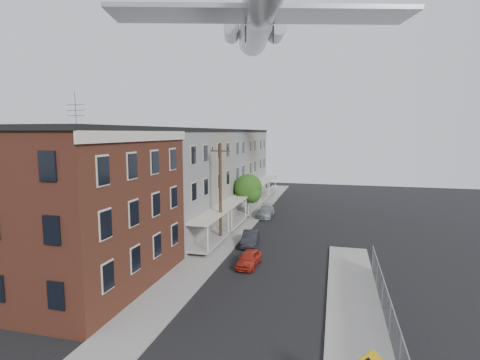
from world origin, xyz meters
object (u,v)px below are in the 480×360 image
object	(u,v)px
street_tree	(249,189)
car_near	(249,259)
car_mid	(250,238)
utility_pole	(220,192)
car_far	(265,212)
airplane	(260,9)

from	to	relation	value
street_tree	car_near	distance (m)	15.69
car_mid	utility_pole	bearing A→B (deg)	173.45
utility_pole	street_tree	bearing A→B (deg)	88.11
street_tree	utility_pole	bearing A→B (deg)	-91.89
street_tree	car_far	bearing A→B (deg)	40.06
car_mid	car_far	distance (m)	11.38
car_near	street_tree	bearing A→B (deg)	106.07
utility_pole	car_mid	distance (m)	4.89
car_mid	airplane	xyz separation A→B (m)	(0.02, 3.51, 20.35)
car_mid	airplane	world-z (taller)	airplane
utility_pole	car_far	world-z (taller)	utility_pole
street_tree	car_near	size ratio (longest dim) A/B	1.53
car_near	car_mid	bearing A→B (deg)	104.84
car_far	car_mid	bearing A→B (deg)	-86.41
utility_pole	car_near	distance (m)	7.57
utility_pole	airplane	xyz separation A→B (m)	(2.76, 3.49, 16.30)
utility_pole	car_far	size ratio (longest dim) A/B	2.08
utility_pole	car_near	xyz separation A→B (m)	(3.80, -5.11, -4.10)
car_mid	car_near	bearing A→B (deg)	-84.28
car_mid	airplane	bearing A→B (deg)	83.65
car_near	utility_pole	bearing A→B (deg)	129.71
car_near	airplane	xyz separation A→B (m)	(-1.04, 8.60, 20.40)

